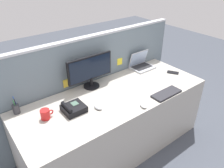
% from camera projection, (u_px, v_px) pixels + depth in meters
% --- Properties ---
extents(ground_plane, '(10.00, 10.00, 0.00)m').
position_uv_depth(ground_plane, '(114.00, 145.00, 2.78)').
color(ground_plane, '#424751').
extents(desk, '(2.17, 0.83, 0.75)m').
position_uv_depth(desk, '(115.00, 122.00, 2.60)').
color(desk, '#ADA89E').
rests_on(desk, ground_plane).
extents(cubicle_divider, '(2.48, 0.08, 1.31)m').
position_uv_depth(cubicle_divider, '(92.00, 86.00, 2.77)').
color(cubicle_divider, slate).
rests_on(cubicle_divider, ground_plane).
extents(desktop_monitor, '(0.56, 0.18, 0.38)m').
position_uv_depth(desktop_monitor, '(90.00, 70.00, 2.47)').
color(desktop_monitor, black).
rests_on(desktop_monitor, desk).
extents(laptop, '(0.30, 0.24, 0.22)m').
position_uv_depth(laptop, '(141.00, 64.00, 2.99)').
color(laptop, '#B2B5BC').
rests_on(laptop, desk).
extents(desk_phone, '(0.21, 0.20, 0.10)m').
position_uv_depth(desk_phone, '(73.00, 108.00, 2.14)').
color(desk_phone, black).
rests_on(desk_phone, desk).
extents(keyboard_main, '(0.36, 0.15, 0.02)m').
position_uv_depth(keyboard_main, '(166.00, 94.00, 2.42)').
color(keyboard_main, '#232328').
rests_on(keyboard_main, desk).
extents(computer_mouse_right_hand, '(0.09, 0.11, 0.03)m').
position_uv_depth(computer_mouse_right_hand, '(143.00, 105.00, 2.22)').
color(computer_mouse_right_hand, silver).
rests_on(computer_mouse_right_hand, desk).
extents(computer_mouse_left_hand, '(0.06, 0.10, 0.03)m').
position_uv_depth(computer_mouse_left_hand, '(98.00, 107.00, 2.19)').
color(computer_mouse_left_hand, '#B2B5BC').
rests_on(computer_mouse_left_hand, desk).
extents(pen_cup, '(0.07, 0.07, 0.18)m').
position_uv_depth(pen_cup, '(16.00, 109.00, 2.11)').
color(pen_cup, '#333338').
rests_on(pen_cup, desk).
extents(cell_phone_black_slab, '(0.14, 0.16, 0.01)m').
position_uv_depth(cell_phone_black_slab, '(173.00, 72.00, 2.87)').
color(cell_phone_black_slab, black).
rests_on(cell_phone_black_slab, desk).
extents(coffee_mug, '(0.13, 0.09, 0.10)m').
position_uv_depth(coffee_mug, '(45.00, 114.00, 2.04)').
color(coffee_mug, red).
rests_on(coffee_mug, desk).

